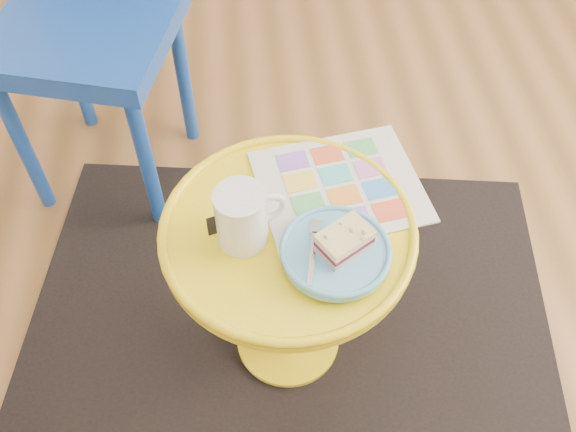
{
  "coord_description": "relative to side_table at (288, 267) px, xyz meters",
  "views": [
    {
      "loc": [
        0.01,
        -0.59,
        1.44
      ],
      "look_at": [
        0.08,
        0.13,
        0.51
      ],
      "focal_mm": 40.0,
      "sensor_mm": 36.0,
      "label": 1
    }
  ],
  "objects": [
    {
      "name": "floor",
      "position": [
        -0.08,
        -0.13,
        -0.33
      ],
      "size": [
        4.0,
        4.0,
        0.0
      ],
      "primitive_type": "plane",
      "color": "brown",
      "rests_on": "ground"
    },
    {
      "name": "rug",
      "position": [
        0.0,
        -0.0,
        -0.33
      ],
      "size": [
        1.45,
        1.29,
        0.01
      ],
      "primitive_type": "cube",
      "rotation": [
        0.0,
        0.0,
        -0.16
      ],
      "color": "black",
      "rests_on": "ground"
    },
    {
      "name": "side_table",
      "position": [
        0.0,
        0.0,
        0.0
      ],
      "size": [
        0.49,
        0.49,
        0.47
      ],
      "color": "yellow",
      "rests_on": "ground"
    },
    {
      "name": "newspaper",
      "position": [
        0.11,
        0.09,
        0.13
      ],
      "size": [
        0.36,
        0.32,
        0.01
      ],
      "primitive_type": "cube",
      "rotation": [
        0.0,
        0.0,
        0.16
      ],
      "color": "silver",
      "rests_on": "side_table"
    },
    {
      "name": "mug",
      "position": [
        -0.08,
        -0.01,
        0.2
      ],
      "size": [
        0.13,
        0.09,
        0.12
      ],
      "rotation": [
        0.0,
        0.0,
        0.26
      ],
      "color": "white",
      "rests_on": "side_table"
    },
    {
      "name": "plate",
      "position": [
        0.08,
        -0.08,
        0.15
      ],
      "size": [
        0.2,
        0.2,
        0.02
      ],
      "color": "#5FA5C8",
      "rests_on": "newspaper"
    },
    {
      "name": "cake_slice",
      "position": [
        0.09,
        -0.07,
        0.18
      ],
      "size": [
        0.11,
        0.1,
        0.04
      ],
      "rotation": [
        0.0,
        0.0,
        0.56
      ],
      "color": "#D3BC8C",
      "rests_on": "plate"
    },
    {
      "name": "fork",
      "position": [
        0.04,
        -0.07,
        0.16
      ],
      "size": [
        0.04,
        0.14,
        0.0
      ],
      "rotation": [
        0.0,
        0.0,
        -0.21
      ],
      "color": "silver",
      "rests_on": "plate"
    }
  ]
}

